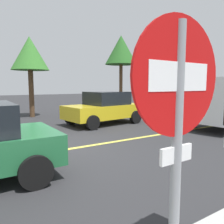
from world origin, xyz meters
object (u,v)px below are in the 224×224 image
Objects in this scene: stop_sign at (177,133)px; tree_centre_verge at (168,49)px; tree_right_verge at (121,51)px; car_yellow_crossing at (105,108)px; tree_left_verge at (30,54)px.

stop_sign is 19.52m from tree_centre_verge.
stop_sign is 13.51m from tree_right_verge.
stop_sign reaches higher than car_yellow_crossing.
tree_centre_verge is at bearing 18.88° from tree_right_verge.
stop_sign is at bearing -98.98° from tree_left_verge.
tree_left_verge is at bearing 160.80° from tree_right_verge.
car_yellow_crossing is 5.81m from tree_left_verge.
car_yellow_crossing is at bearing -60.93° from tree_left_verge.
car_yellow_crossing is at bearing -136.83° from tree_right_verge.
stop_sign is 0.46× the size of tree_right_verge.
tree_centre_verge reaches higher than tree_left_verge.
tree_centre_verge reaches higher than car_yellow_crossing.
car_yellow_crossing is 11.32m from tree_centre_verge.
tree_left_verge reaches higher than car_yellow_crossing.
tree_centre_verge is at bearing 44.04° from stop_sign.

